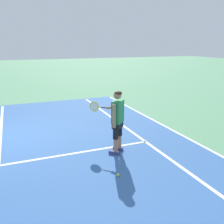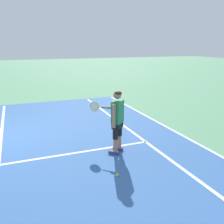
% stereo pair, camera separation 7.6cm
% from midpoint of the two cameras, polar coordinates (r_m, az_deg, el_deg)
% --- Properties ---
extents(ground_plane, '(80.00, 80.00, 0.00)m').
position_cam_midpoint_polar(ground_plane, '(8.65, -24.47, -5.53)').
color(ground_plane, '#609E70').
extents(line_centre_service, '(0.10, 6.40, 0.01)m').
position_cam_midpoint_polar(line_centre_service, '(9.82, -24.27, -3.05)').
color(line_centre_service, white).
rests_on(line_centre_service, ground).
extents(line_singles_right, '(0.10, 10.38, 0.01)m').
position_cam_midpoint_polar(line_singles_right, '(8.69, 3.50, -3.98)').
color(line_singles_right, white).
rests_on(line_singles_right, ground).
extents(line_doubles_right, '(0.10, 10.38, 0.01)m').
position_cam_midpoint_polar(line_doubles_right, '(9.34, 11.15, -2.85)').
color(line_doubles_right, white).
rests_on(line_doubles_right, ground).
extents(tennis_player, '(0.74, 1.16, 1.71)m').
position_cam_midpoint_polar(tennis_player, '(6.59, 0.78, -1.33)').
color(tennis_player, navy).
rests_on(tennis_player, ground).
extents(tennis_ball_near_feet, '(0.07, 0.07, 0.07)m').
position_cam_midpoint_polar(tennis_ball_near_feet, '(5.78, 1.02, -14.22)').
color(tennis_ball_near_feet, '#CCE02D').
rests_on(tennis_ball_near_feet, ground).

